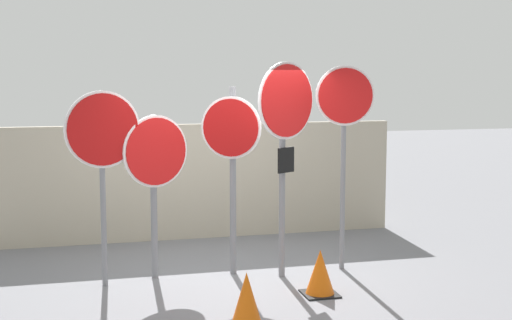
% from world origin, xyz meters
% --- Properties ---
extents(ground_plane, '(40.00, 40.00, 0.00)m').
position_xyz_m(ground_plane, '(0.00, 0.00, 0.00)').
color(ground_plane, slate).
extents(fence_back, '(6.07, 0.12, 1.72)m').
position_xyz_m(fence_back, '(0.00, 2.20, 0.86)').
color(fence_back, '#A89E89').
rests_on(fence_back, ground).
extents(stop_sign_0, '(0.86, 0.25, 2.27)m').
position_xyz_m(stop_sign_0, '(-1.44, -0.01, 1.67)').
color(stop_sign_0, slate).
rests_on(stop_sign_0, ground).
extents(stop_sign_1, '(0.80, 0.37, 1.98)m').
position_xyz_m(stop_sign_1, '(-0.83, 0.18, 1.39)').
color(stop_sign_1, slate).
rests_on(stop_sign_1, ground).
extents(stop_sign_2, '(0.66, 0.41, 2.30)m').
position_xyz_m(stop_sign_2, '(0.09, 0.13, 1.58)').
color(stop_sign_2, slate).
rests_on(stop_sign_2, ground).
extents(stop_sign_3, '(0.81, 0.48, 2.60)m').
position_xyz_m(stop_sign_3, '(0.68, -0.14, 1.87)').
color(stop_sign_3, slate).
rests_on(stop_sign_3, ground).
extents(stop_sign_4, '(0.73, 0.16, 2.56)m').
position_xyz_m(stop_sign_4, '(1.48, 0.00, 1.91)').
color(stop_sign_4, slate).
rests_on(stop_sign_4, ground).
extents(traffic_cone_0, '(0.39, 0.39, 0.51)m').
position_xyz_m(traffic_cone_0, '(0.86, -0.90, 0.25)').
color(traffic_cone_0, black).
rests_on(traffic_cone_0, ground).
extents(traffic_cone_1, '(0.40, 0.40, 0.59)m').
position_xyz_m(traffic_cone_1, '(-0.20, -1.84, 0.29)').
color(traffic_cone_1, black).
rests_on(traffic_cone_1, ground).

